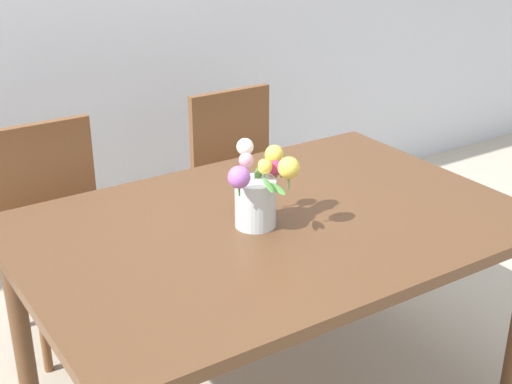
{
  "coord_description": "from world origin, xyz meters",
  "views": [
    {
      "loc": [
        -1.2,
        -1.76,
        1.79
      ],
      "look_at": [
        -0.06,
        -0.0,
        0.88
      ],
      "focal_mm": 50.1,
      "sensor_mm": 36.0,
      "label": 1
    }
  ],
  "objects_px": {
    "dining_table": "(271,242)",
    "chair_left": "(57,218)",
    "flower_vase": "(260,189)",
    "chair_right": "(243,173)"
  },
  "relations": [
    {
      "from": "chair_left",
      "to": "flower_vase",
      "type": "distance_m",
      "value": 1.06
    },
    {
      "from": "chair_left",
      "to": "chair_right",
      "type": "height_order",
      "value": "same"
    },
    {
      "from": "dining_table",
      "to": "chair_left",
      "type": "relative_size",
      "value": 1.85
    },
    {
      "from": "dining_table",
      "to": "flower_vase",
      "type": "relative_size",
      "value": 5.98
    },
    {
      "from": "chair_right",
      "to": "dining_table",
      "type": "bearing_deg",
      "value": 63.46
    },
    {
      "from": "chair_right",
      "to": "flower_vase",
      "type": "xyz_separation_m",
      "value": [
        -0.5,
        -0.91,
        0.37
      ]
    },
    {
      "from": "dining_table",
      "to": "flower_vase",
      "type": "xyz_separation_m",
      "value": [
        -0.05,
        -0.01,
        0.21
      ]
    },
    {
      "from": "chair_left",
      "to": "dining_table",
      "type": "bearing_deg",
      "value": 116.54
    },
    {
      "from": "dining_table",
      "to": "chair_right",
      "type": "height_order",
      "value": "chair_right"
    },
    {
      "from": "chair_right",
      "to": "flower_vase",
      "type": "relative_size",
      "value": 3.24
    }
  ]
}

